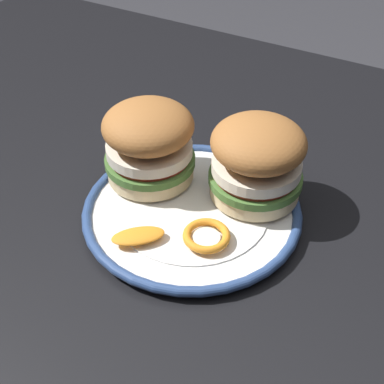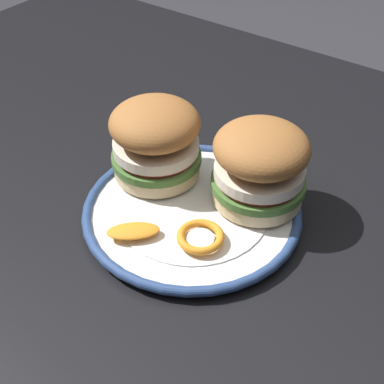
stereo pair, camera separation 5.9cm
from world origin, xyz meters
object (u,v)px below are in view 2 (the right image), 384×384
dinner_plate (192,211)px  sandwich_half_left (156,139)px  dining_table (159,256)px  sandwich_half_right (260,164)px

dinner_plate → sandwich_half_left: (0.08, -0.03, 0.06)m
dining_table → dinner_plate: (-0.05, -0.01, 0.10)m
sandwich_half_right → dining_table: bearing=34.7°
dining_table → sandwich_half_right: 0.20m
dinner_plate → sandwich_half_left: 0.10m
dining_table → sandwich_half_left: (0.03, -0.04, 0.16)m
dining_table → sandwich_half_right: (-0.10, -0.07, 0.16)m
sandwich_half_right → dinner_plate: bearing=47.9°
sandwich_half_right → sandwich_half_left: bearing=13.8°
dining_table → sandwich_half_left: size_ratio=9.70×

